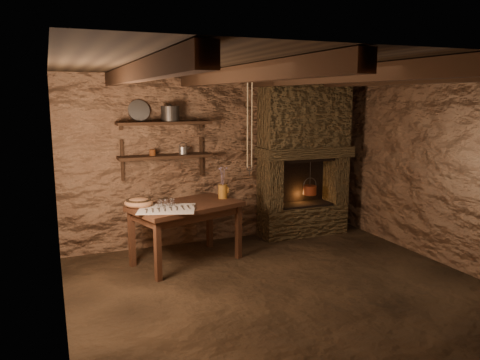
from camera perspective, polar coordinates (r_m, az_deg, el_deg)
name	(u,v)px	position (r m, az deg, el deg)	size (l,w,h in m)	color
floor	(283,289)	(5.33, 5.23, -13.07)	(4.50, 4.50, 0.00)	black
back_wall	(220,159)	(6.79, -2.40, 2.55)	(4.50, 0.04, 2.40)	brown
front_wall	(423,232)	(3.39, 21.44, -5.92)	(4.50, 0.04, 2.40)	brown
left_wall	(58,200)	(4.42, -21.35, -2.24)	(0.04, 4.00, 2.40)	brown
right_wall	(446,170)	(6.34, 23.79, 1.15)	(0.04, 4.00, 2.40)	brown
ceiling	(287,66)	(4.91, 5.69, 13.65)	(4.50, 4.00, 0.04)	black
beam_far_left	(138,72)	(4.41, -12.29, 12.70)	(0.14, 3.95, 0.16)	black
beam_mid_left	(241,74)	(4.69, 0.13, 12.76)	(0.14, 3.95, 0.16)	black
beam_mid_right	(328,76)	(5.15, 10.71, 12.35)	(0.14, 3.95, 0.16)	black
beam_far_right	(403,77)	(5.76, 19.28, 11.72)	(0.14, 3.95, 0.16)	black
shelf_lower	(165,156)	(6.39, -9.12, 2.86)	(1.25, 0.30, 0.04)	black
shelf_upper	(164,123)	(6.35, -9.23, 6.89)	(1.25, 0.30, 0.04)	black
hearth	(304,155)	(7.10, 7.77, 3.02)	(1.43, 0.51, 2.30)	#372C1B
work_table	(186,231)	(6.01, -6.56, -6.20)	(1.51, 1.14, 0.76)	#371F13
linen_cloth	(167,209)	(5.68, -8.90, -3.49)	(0.66, 0.54, 0.01)	beige
pewter_cutlery_row	(167,208)	(5.66, -8.85, -3.44)	(0.56, 0.21, 0.01)	gray
drinking_glasses	(166,203)	(5.80, -9.00, -2.75)	(0.21, 0.06, 0.09)	white
stoneware_jug	(223,185)	(6.18, -2.09, -0.60)	(0.15, 0.15, 0.42)	#9F651E
wooden_bowl	(139,203)	(5.89, -12.24, -2.76)	(0.36, 0.36, 0.13)	#90603E
iron_stockpot	(170,114)	(6.36, -8.49, 7.92)	(0.24, 0.24, 0.18)	#33302D
tin_pan	(139,111)	(6.37, -12.24, 8.27)	(0.29, 0.29, 0.04)	#A5A6A0
small_kettle	(183,150)	(6.44, -6.97, 3.60)	(0.15, 0.11, 0.16)	#A5A6A0
rusty_tin	(153,153)	(6.34, -10.61, 3.31)	(0.08, 0.08, 0.08)	#5D2C12
red_pot	(310,189)	(7.19, 8.51, -1.15)	(0.26, 0.26, 0.54)	maroon
hanging_ropes	(250,121)	(5.87, 1.20, 7.25)	(0.08, 0.08, 1.20)	beige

